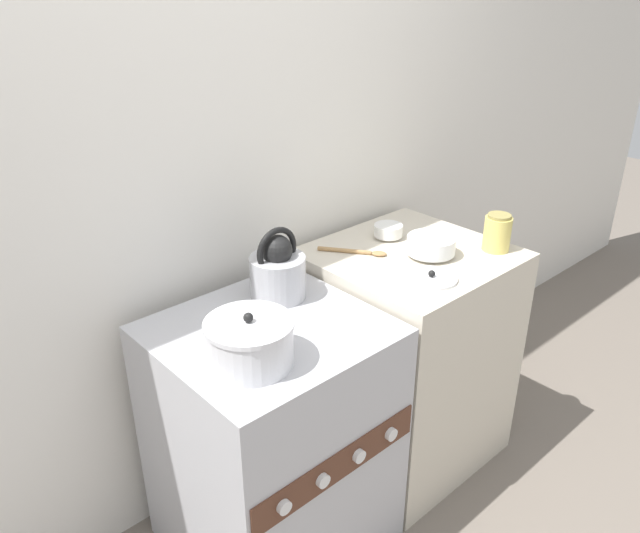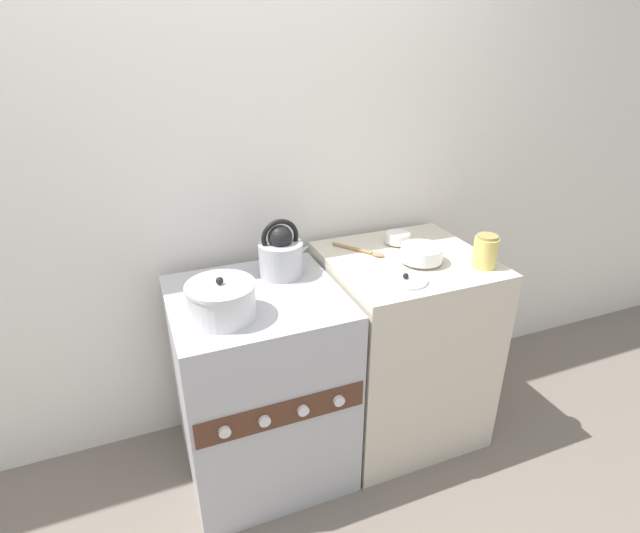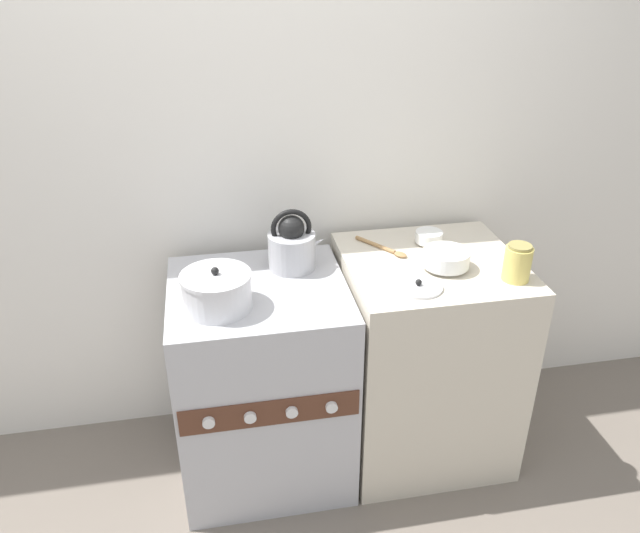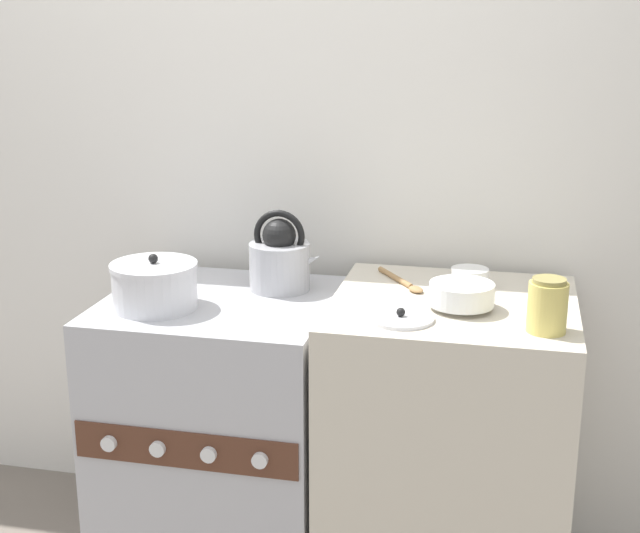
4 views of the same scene
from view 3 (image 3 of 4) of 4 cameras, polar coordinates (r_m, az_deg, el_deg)
ground_plane at (r=2.69m, az=-4.07°, el=-21.97°), size 12.00×12.00×0.00m
wall_back at (r=2.59m, az=-7.01°, el=9.67°), size 7.00×0.06×2.50m
stove at (r=2.61m, az=-5.26°, el=-10.38°), size 0.68×0.66×0.88m
counter at (r=2.74m, az=9.49°, el=-8.10°), size 0.69×0.66×0.92m
kettle at (r=2.46m, az=-2.56°, el=1.93°), size 0.23×0.19×0.25m
cooking_pot at (r=2.23m, az=-9.43°, el=-2.22°), size 0.25×0.25×0.16m
enamel_bowl at (r=2.43m, az=11.45°, el=0.73°), size 0.18×0.18×0.07m
small_ceramic_bowl at (r=2.62m, az=9.93°, el=2.69°), size 0.11×0.11×0.06m
storage_jar at (r=2.41m, az=17.61°, el=0.33°), size 0.10×0.10×0.14m
loose_pot_lid at (r=2.30m, az=8.98°, el=-1.79°), size 0.18×0.18×0.03m
wooden_spoon at (r=2.55m, az=5.96°, el=1.65°), size 0.17×0.23×0.02m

